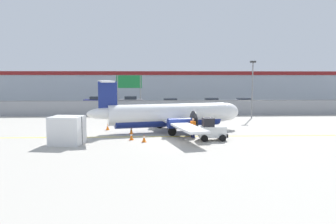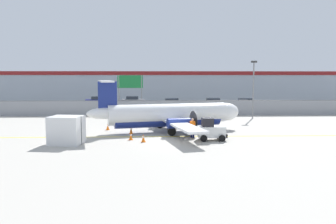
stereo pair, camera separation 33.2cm
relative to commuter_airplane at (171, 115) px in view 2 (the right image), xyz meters
The scene contains 19 objects.
ground_plane 3.14m from the commuter_airplane, 86.64° to the right, with size 140.00×140.00×0.01m.
perimeter_fence 13.31m from the commuter_airplane, 89.32° to the left, with size 98.00×0.10×2.10m.
parking_lot_strip 24.85m from the commuter_airplane, 89.63° to the left, with size 98.00×17.00×0.12m.
background_building 43.32m from the commuter_airplane, 89.79° to the left, with size 91.00×8.10×6.50m.
commuter_airplane is the anchor object (origin of this frame).
baggage_tug 5.57m from the commuter_airplane, 55.64° to the right, with size 2.36×1.44×1.88m.
ground_crew_worker 3.76m from the commuter_airplane, 62.35° to the right, with size 0.50×0.47×1.70m.
cargo_container 10.17m from the commuter_airplane, 146.12° to the right, with size 2.66×2.33×2.20m.
traffic_cone_near_left 5.59m from the commuter_airplane, 130.73° to the right, with size 0.36×0.36×0.64m.
traffic_cone_near_right 6.51m from the commuter_airplane, 169.07° to the left, with size 0.36×0.36×0.64m.
traffic_cone_far_left 4.11m from the commuter_airplane, 164.47° to the right, with size 0.36×0.36×0.64m.
traffic_cone_far_right 5.79m from the commuter_airplane, 115.89° to the right, with size 0.36×0.36×0.64m.
parked_car_0 32.17m from the commuter_airplane, 112.66° to the left, with size 4.20×2.01×1.58m.
parked_car_1 30.57m from the commuter_airplane, 101.01° to the left, with size 4.22×2.04×1.58m.
parked_car_2 23.98m from the commuter_airplane, 87.57° to the left, with size 4.27×2.15×1.58m.
parked_car_3 25.56m from the commuter_airplane, 71.55° to the left, with size 4.25×2.10×1.58m.
parked_car_4 27.41m from the commuter_airplane, 59.88° to the left, with size 4.31×2.23×1.58m.
apron_light_pole 14.80m from the commuter_airplane, 42.04° to the left, with size 0.70×0.30×7.27m.
highway_sign 16.52m from the commuter_airplane, 108.38° to the left, with size 3.60×0.14×5.50m.
Camera 2 is at (-1.50, -26.49, 5.22)m, focal length 35.00 mm.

